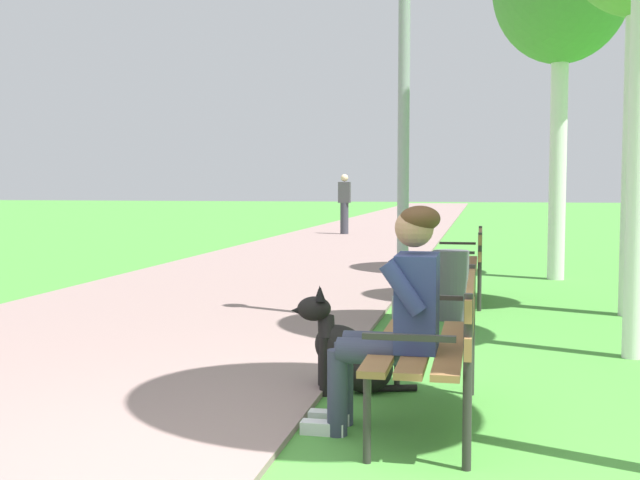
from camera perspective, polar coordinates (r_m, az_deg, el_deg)
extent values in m
cube|color=gray|center=(27.61, 5.19, 1.21)|extent=(4.24, 60.00, 0.04)
cube|color=olive|center=(4.55, 5.01, -7.55)|extent=(0.14, 1.50, 0.04)
cube|color=olive|center=(4.53, 7.23, -7.61)|extent=(0.14, 1.50, 0.04)
cube|color=olive|center=(4.52, 9.46, -7.66)|extent=(0.14, 1.50, 0.04)
cube|color=olive|center=(4.49, 10.83, -5.93)|extent=(0.04, 1.50, 0.11)
cube|color=olive|center=(4.46, 10.86, -3.66)|extent=(0.04, 1.50, 0.11)
cylinder|color=#2D2B28|center=(5.27, 5.61, -8.45)|extent=(0.04, 0.04, 0.45)
cylinder|color=#2D2B28|center=(5.20, 10.92, -6.42)|extent=(0.04, 0.04, 0.85)
cube|color=#2D2B28|center=(5.18, 7.84, -4.13)|extent=(0.45, 0.04, 0.03)
cylinder|color=#2D2B28|center=(3.94, 3.43, -12.74)|extent=(0.04, 0.04, 0.45)
cylinder|color=#2D2B28|center=(3.85, 10.64, -10.11)|extent=(0.04, 0.04, 0.85)
cube|color=#2D2B28|center=(3.82, 6.45, -7.03)|extent=(0.45, 0.04, 0.03)
cube|color=olive|center=(9.34, 8.72, -1.63)|extent=(0.14, 1.50, 0.04)
cube|color=olive|center=(9.33, 9.79, -1.64)|extent=(0.14, 1.50, 0.04)
cube|color=olive|center=(9.33, 10.86, -1.66)|extent=(0.14, 1.50, 0.04)
cube|color=olive|center=(9.32, 11.52, -0.81)|extent=(0.04, 1.50, 0.11)
cube|color=olive|center=(9.30, 11.54, 0.29)|extent=(0.04, 1.50, 0.11)
cylinder|color=#2D2B28|center=(10.05, 8.76, -2.52)|extent=(0.04, 0.04, 0.45)
cylinder|color=#2D2B28|center=(10.02, 11.52, -1.42)|extent=(0.04, 0.04, 0.85)
cube|color=#2D2B28|center=(10.01, 9.93, -0.23)|extent=(0.45, 0.04, 0.03)
cylinder|color=#2D2B28|center=(8.68, 8.30, -3.54)|extent=(0.04, 0.04, 0.45)
cylinder|color=#2D2B28|center=(8.65, 11.49, -2.28)|extent=(0.04, 0.04, 0.85)
cube|color=#2D2B28|center=(8.63, 9.65, -0.90)|extent=(0.45, 0.04, 0.03)
cylinder|color=#33384C|center=(4.45, 4.42, -7.53)|extent=(0.42, 0.14, 0.14)
cylinder|color=#33384C|center=(4.54, 1.73, -10.35)|extent=(0.11, 0.11, 0.47)
cube|color=silver|center=(4.60, 0.72, -12.72)|extent=(0.24, 0.09, 0.07)
cylinder|color=#33384C|center=(4.26, 4.08, -8.06)|extent=(0.42, 0.14, 0.14)
cylinder|color=#33384C|center=(4.35, 1.26, -11.00)|extent=(0.11, 0.11, 0.47)
cube|color=silver|center=(4.42, 0.21, -13.45)|extent=(0.24, 0.09, 0.07)
cube|color=navy|center=(4.29, 7.06, -4.47)|extent=(0.22, 0.36, 0.52)
cylinder|color=navy|center=(4.48, 6.51, -2.81)|extent=(0.25, 0.09, 0.30)
cylinder|color=navy|center=(4.08, 6.01, -3.47)|extent=(0.25, 0.09, 0.30)
sphere|color=#A37556|center=(4.25, 6.84, 0.88)|extent=(0.21, 0.21, 0.21)
ellipsoid|color=#472D19|center=(4.24, 7.25, 1.55)|extent=(0.22, 0.23, 0.14)
ellipsoid|color=black|center=(5.22, 3.34, -9.27)|extent=(0.42, 0.37, 0.32)
ellipsoid|color=black|center=(5.18, 1.69, -7.97)|extent=(0.54, 0.35, 0.48)
ellipsoid|color=black|center=(5.18, 2.24, -7.55)|extent=(0.39, 0.28, 0.27)
cylinder|color=black|center=(5.24, 0.18, -8.88)|extent=(0.06, 0.06, 0.38)
cylinder|color=black|center=(5.13, 0.30, -9.18)|extent=(0.06, 0.06, 0.38)
cylinder|color=black|center=(5.14, 0.46, -6.42)|extent=(0.15, 0.19, 0.19)
ellipsoid|color=black|center=(5.11, -0.43, -5.00)|extent=(0.25, 0.20, 0.16)
cone|color=black|center=(5.11, -1.55, -5.12)|extent=(0.12, 0.11, 0.09)
cone|color=black|center=(5.14, -0.02, -3.81)|extent=(0.06, 0.06, 0.09)
cone|color=black|center=(5.05, 0.06, -3.95)|extent=(0.06, 0.06, 0.09)
cylinder|color=black|center=(5.29, 5.52, -10.63)|extent=(0.28, 0.12, 0.04)
cylinder|color=gray|center=(7.57, 5.98, -5.21)|extent=(0.20, 0.20, 0.30)
cylinder|color=gray|center=(7.49, 6.07, 7.97)|extent=(0.11, 0.11, 3.76)
cylinder|color=silver|center=(6.60, 22.07, 7.21)|extent=(0.16, 0.16, 3.52)
cylinder|color=silver|center=(8.75, 21.81, 6.16)|extent=(0.23, 0.23, 3.46)
cylinder|color=silver|center=(11.78, 16.86, 5.77)|extent=(0.24, 0.24, 3.51)
cylinder|color=#515156|center=(8.08, 9.46, -3.22)|extent=(0.36, 0.36, 0.70)
cylinder|color=#383842|center=(21.20, 1.78, 1.52)|extent=(0.22, 0.22, 0.88)
cube|color=#3F3F42|center=(21.18, 1.78, 3.47)|extent=(0.32, 0.20, 0.56)
sphere|color=beige|center=(21.18, 1.79, 4.52)|extent=(0.20, 0.20, 0.20)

